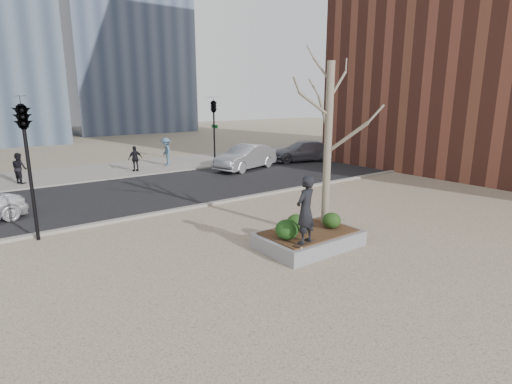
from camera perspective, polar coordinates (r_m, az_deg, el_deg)
ground at (r=11.77m, az=3.94°, el=-8.79°), size 120.00×120.00×0.00m
street at (r=20.07m, az=-15.01°, el=0.14°), size 60.00×8.00×0.02m
far_sidewalk at (r=26.59m, az=-20.73°, el=2.88°), size 60.00×6.00×0.02m
planter at (r=12.32m, az=7.51°, el=-6.72°), size 3.00×2.00×0.45m
planter_mulch at (r=12.24m, az=7.55°, el=-5.64°), size 2.70×1.70×0.04m
sycamore_tree at (r=12.53m, az=10.37°, el=10.21°), size 2.80×2.80×6.60m
shrub_left at (r=11.40m, az=4.46°, el=-5.37°), size 0.68×0.68×0.58m
shrub_middle at (r=12.23m, az=5.75°, el=-4.32°), size 0.57×0.57×0.48m
shrub_right at (r=12.56m, az=10.76°, el=-4.02°), size 0.57×0.57×0.48m
skateboard at (r=11.18m, az=6.93°, el=-7.39°), size 0.80×0.37×0.08m
skateboarder at (r=10.88m, az=7.08°, el=-2.56°), size 0.78×0.61×1.88m
car_silver at (r=25.18m, az=-1.46°, el=4.98°), size 4.92×2.90×1.53m
car_third at (r=28.77m, az=6.62°, el=5.82°), size 5.24×3.49×1.41m
pedestrian_a at (r=24.35m, az=-30.71°, el=2.95°), size 0.86×0.96×1.62m
pedestrian_b at (r=27.28m, az=-12.70°, el=5.66°), size 0.91×1.31×1.86m
pedestrian_c at (r=25.59m, az=-16.86°, el=4.58°), size 0.94×0.45×1.55m
traffic_light_near at (r=14.09m, az=-29.64°, el=2.69°), size 0.60×2.48×4.50m
traffic_light_far at (r=26.69m, az=-6.00°, el=8.55°), size 0.60×2.48×4.50m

